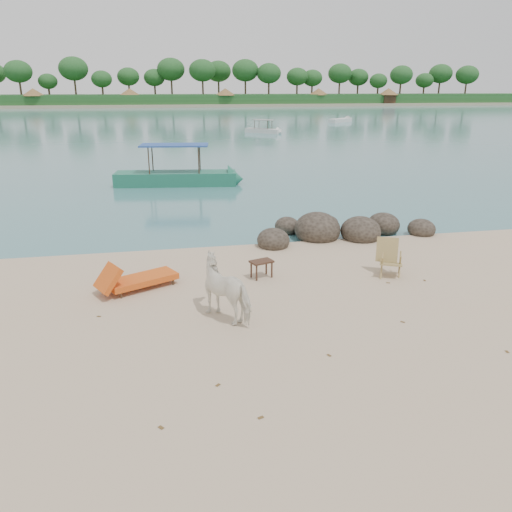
{
  "coord_description": "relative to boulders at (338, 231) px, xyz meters",
  "views": [
    {
      "loc": [
        -2.65,
        -9.24,
        4.88
      ],
      "look_at": [
        -0.45,
        2.0,
        1.0
      ],
      "focal_mm": 35.0,
      "sensor_mm": 36.0,
      "label": 1
    }
  ],
  "objects": [
    {
      "name": "far_shore",
      "position": [
        -3.29,
        163.61,
        -0.22
      ],
      "size": [
        420.0,
        90.0,
        1.4
      ],
      "primitive_type": "cube",
      "color": "tan",
      "rests_on": "ground"
    },
    {
      "name": "boat_far",
      "position": [
        21.16,
        57.31,
        0.1
      ],
      "size": [
        5.1,
        4.56,
        0.65
      ],
      "primitive_type": null,
      "rotation": [
        0.0,
        0.0,
        0.7
      ],
      "color": "silver",
      "rests_on": "water"
    },
    {
      "name": "boat_mid",
      "position": [
        6.08,
        41.48,
        0.98
      ],
      "size": [
        4.26,
        4.25,
        2.41
      ],
      "primitive_type": null,
      "rotation": [
        0.0,
        0.0,
        -0.78
      ],
      "color": "silver",
      "rests_on": "water"
    },
    {
      "name": "water",
      "position": [
        -3.29,
        83.61,
        -0.22
      ],
      "size": [
        400.0,
        400.0,
        0.0
      ],
      "primitive_type": "plane",
      "color": "#3A7074",
      "rests_on": "ground"
    },
    {
      "name": "side_table",
      "position": [
        -3.39,
        -3.37,
        0.01
      ],
      "size": [
        0.68,
        0.55,
        0.47
      ],
      "primitive_type": null,
      "rotation": [
        0.0,
        0.0,
        0.34
      ],
      "color": "#361F15",
      "rests_on": "ground"
    },
    {
      "name": "boat_near",
      "position": [
        -5.04,
        11.07,
        1.5
      ],
      "size": [
        7.24,
        2.51,
        3.44
      ],
      "primitive_type": null,
      "rotation": [
        0.0,
        0.0,
        -0.13
      ],
      "color": "#1E674F",
      "rests_on": "water"
    },
    {
      "name": "dead_leaves",
      "position": [
        -2.77,
        -6.55,
        -0.22
      ],
      "size": [
        8.66,
        7.02,
        0.0
      ],
      "color": "brown",
      "rests_on": "ground"
    },
    {
      "name": "cow",
      "position": [
        -4.58,
        -5.57,
        0.45
      ],
      "size": [
        1.55,
        1.72,
        1.35
      ],
      "primitive_type": "imported",
      "rotation": [
        0.0,
        0.0,
        3.79
      ],
      "color": "white",
      "rests_on": "ground"
    },
    {
      "name": "far_scenery",
      "position": [
        -3.26,
        130.31,
        2.92
      ],
      "size": [
        420.0,
        18.0,
        9.5
      ],
      "color": "#1E4C1E",
      "rests_on": "ground"
    },
    {
      "name": "lounge_chair",
      "position": [
        -6.51,
        -3.48,
        0.11
      ],
      "size": [
        2.3,
        1.67,
        0.66
      ],
      "primitive_type": null,
      "rotation": [
        0.0,
        0.0,
        0.47
      ],
      "color": "#CB5F17",
      "rests_on": "ground"
    },
    {
      "name": "boulders",
      "position": [
        0.0,
        0.0,
        0.0
      ],
      "size": [
        6.39,
        2.89,
        1.16
      ],
      "rotation": [
        0.0,
        0.0,
        -0.01
      ],
      "color": "black",
      "rests_on": "ground"
    },
    {
      "name": "deck_chair",
      "position": [
        0.06,
        -3.92,
        0.27
      ],
      "size": [
        0.87,
        0.9,
        0.99
      ],
      "primitive_type": null,
      "rotation": [
        0.0,
        0.0,
        -0.45
      ],
      "color": "#A28951",
      "rests_on": "ground"
    }
  ]
}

